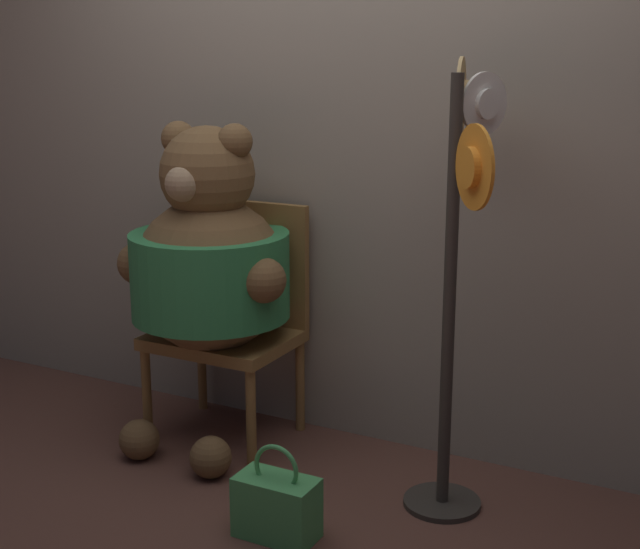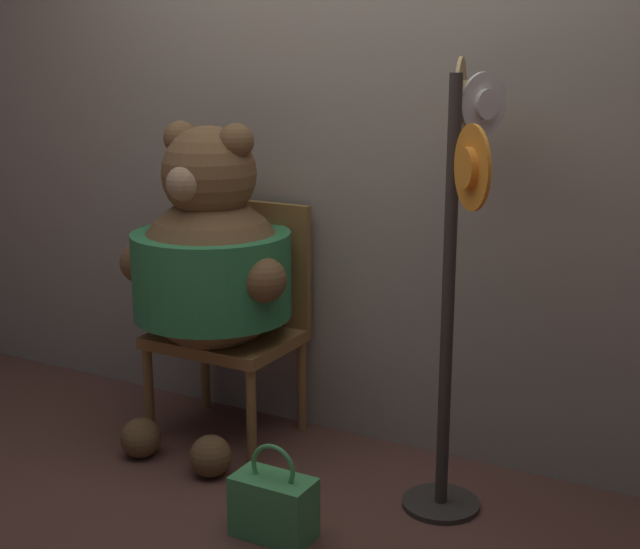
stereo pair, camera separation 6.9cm
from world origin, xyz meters
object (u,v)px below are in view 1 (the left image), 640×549
(chair, at_px, (234,312))
(handbag_on_ground, at_px, (277,506))
(hat_display_rack, at_px, (459,248))
(teddy_bear, at_px, (209,265))

(chair, xyz_separation_m, handbag_on_ground, (0.61, -0.69, -0.41))
(hat_display_rack, bearing_deg, handbag_on_ground, -132.41)
(hat_display_rack, height_order, handbag_on_ground, hat_display_rack)
(chair, distance_m, hat_display_rack, 1.15)
(chair, height_order, hat_display_rack, hat_display_rack)
(chair, relative_size, hat_display_rack, 0.62)
(teddy_bear, xyz_separation_m, handbag_on_ground, (0.62, -0.53, -0.65))
(chair, xyz_separation_m, teddy_bear, (-0.01, -0.16, 0.24))
(chair, distance_m, teddy_bear, 0.29)
(teddy_bear, distance_m, hat_display_rack, 1.08)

